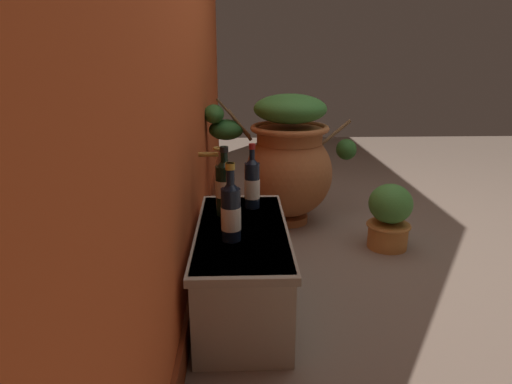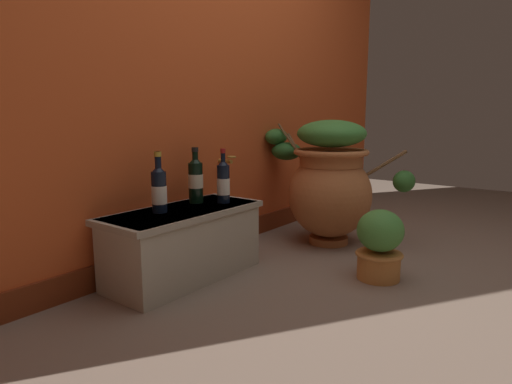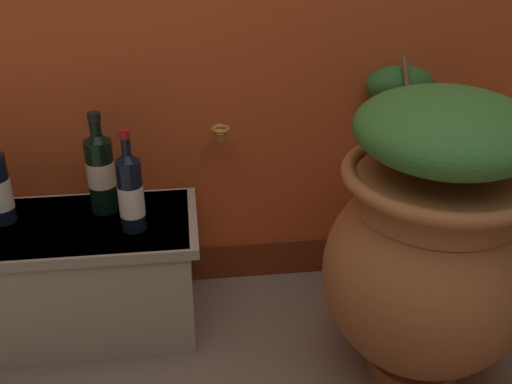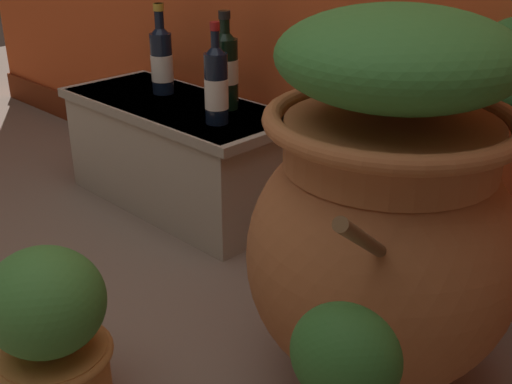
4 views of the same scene
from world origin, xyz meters
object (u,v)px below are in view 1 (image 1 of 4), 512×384
Objects in this scene: terracotta_urn at (287,159)px; wine_bottle_left at (231,210)px; wine_bottle_middle at (252,182)px; potted_shrub at (389,216)px; wine_bottle_right at (225,185)px.

terracotta_urn is 1.19m from wine_bottle_left.
terracotta_urn is at bearing -17.35° from wine_bottle_middle.
potted_shrub is (-0.43, -0.53, -0.23)m from terracotta_urn.
terracotta_urn is 0.93m from wine_bottle_right.
wine_bottle_left is 0.99× the size of wine_bottle_right.
wine_bottle_right is 1.03m from potted_shrub.
potted_shrub is (0.71, -0.86, -0.30)m from wine_bottle_left.
terracotta_urn is at bearing -16.10° from wine_bottle_left.
wine_bottle_right is 0.83× the size of potted_shrub.
wine_bottle_middle is at bearing 162.65° from terracotta_urn.
potted_shrub is at bearing -129.13° from terracotta_urn.
wine_bottle_right is at bearing 6.28° from wine_bottle_left.
wine_bottle_middle is at bearing 113.93° from potted_shrub.
wine_bottle_middle is 0.98× the size of wine_bottle_right.
wine_bottle_middle is at bearing -53.16° from wine_bottle_right.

